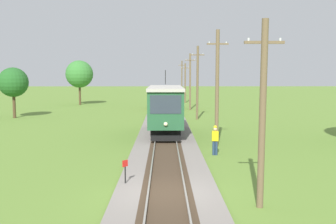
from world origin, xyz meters
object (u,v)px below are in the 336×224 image
object	(u,v)px
utility_pole_far	(190,81)
utility_pole_horizon	(182,79)
tree_right_near	(13,82)
red_tram	(166,108)
freight_car	(165,97)
trackside_signal_marker	(125,172)
utility_pole_distant	(185,82)
tree_left_far	(79,74)
utility_pole_near_tram	(217,87)
utility_pole_mid	(197,82)
utility_pole_foreground	(263,113)
track_worker	(215,139)

from	to	relation	value
utility_pole_far	utility_pole_horizon	bearing A→B (deg)	90.00
utility_pole_horizon	tree_right_near	xyz separation A→B (m)	(-19.84, -33.40, 0.11)
utility_pole_far	tree_right_near	bearing A→B (deg)	-154.43
red_tram	freight_car	size ratio (longest dim) A/B	1.64
utility_pole_horizon	trackside_signal_marker	world-z (taller)	utility_pole_horizon
red_tram	utility_pole_distant	xyz separation A→B (m)	(3.37, 33.46, 1.17)
freight_car	tree_right_near	bearing A→B (deg)	-146.18
utility_pole_far	trackside_signal_marker	xyz separation A→B (m)	(-5.13, -35.05, -3.19)
tree_left_far	utility_pole_far	bearing A→B (deg)	-25.79
freight_car	red_tram	bearing A→B (deg)	-89.99
utility_pole_distant	utility_pole_horizon	xyz separation A→B (m)	(0.00, 11.96, 0.40)
red_tram	tree_left_far	xyz separation A→B (m)	(-13.17, 29.51, 2.55)
red_tram	utility_pole_horizon	world-z (taller)	utility_pole_horizon
utility_pole_near_tram	utility_pole_mid	xyz separation A→B (m)	(-0.00, 14.79, 0.01)
utility_pole_foreground	utility_pole_near_tram	xyz separation A→B (m)	(0.00, 11.57, 0.47)
utility_pole_foreground	tree_right_near	size ratio (longest dim) A/B	1.22
trackside_signal_marker	utility_pole_foreground	bearing A→B (deg)	-26.36
utility_pole_near_tram	utility_pole_distant	bearing A→B (deg)	90.00
red_tram	utility_pole_foreground	xyz separation A→B (m)	(3.37, -16.07, 1.26)
utility_pole_near_tram	trackside_signal_marker	xyz separation A→B (m)	(-5.13, -9.03, -3.26)
utility_pole_distant	track_worker	size ratio (longest dim) A/B	3.66
freight_car	utility_pole_distant	distance (m)	11.08
utility_pole_foreground	utility_pole_mid	world-z (taller)	utility_pole_mid
utility_pole_mid	tree_right_near	world-z (taller)	utility_pole_mid
utility_pole_near_tram	track_worker	world-z (taller)	utility_pole_near_tram
utility_pole_foreground	trackside_signal_marker	size ratio (longest dim) A/B	5.70
utility_pole_distant	tree_right_near	world-z (taller)	utility_pole_distant
utility_pole_distant	trackside_signal_marker	distance (m)	47.34
utility_pole_mid	trackside_signal_marker	size ratio (longest dim) A/B	6.51
utility_pole_distant	tree_left_far	bearing A→B (deg)	-166.58
trackside_signal_marker	utility_pole_mid	bearing A→B (deg)	77.84
freight_car	track_worker	bearing A→B (deg)	-84.47
utility_pole_foreground	utility_pole_mid	bearing A→B (deg)	90.00
trackside_signal_marker	tree_left_far	distance (m)	44.71
freight_car	trackside_signal_marker	xyz separation A→B (m)	(-1.76, -36.58, -0.89)
utility_pole_far	utility_pole_distant	size ratio (longest dim) A/B	1.15
freight_car	utility_pole_near_tram	world-z (taller)	utility_pole_near_tram
utility_pole_near_tram	utility_pole_horizon	bearing A→B (deg)	90.00
freight_car	utility_pole_foreground	bearing A→B (deg)	-85.07
tree_right_near	tree_left_far	bearing A→B (deg)	79.32
red_tram	trackside_signal_marker	bearing A→B (deg)	-97.43
utility_pole_mid	utility_pole_distant	xyz separation A→B (m)	(0.00, 23.17, -0.57)
track_worker	utility_pole_mid	bearing A→B (deg)	-179.50
track_worker	trackside_signal_marker	bearing A→B (deg)	-34.25
utility_pole_mid	utility_pole_horizon	distance (m)	35.13
red_tram	utility_pole_near_tram	world-z (taller)	utility_pole_near_tram
utility_pole_foreground	utility_pole_horizon	world-z (taller)	utility_pole_horizon
tree_left_far	utility_pole_foreground	bearing A→B (deg)	-70.05
red_tram	utility_pole_foreground	world-z (taller)	utility_pole_foreground
utility_pole_horizon	tree_left_far	bearing A→B (deg)	-136.12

